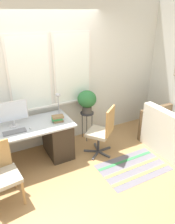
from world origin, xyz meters
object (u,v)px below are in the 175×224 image
object	(u,v)px
desk_lamp	(58,101)
plant_stand	(87,116)
keyboard	(15,132)
mouse	(30,128)
potted_plant	(87,100)
book_stack	(58,119)
couch_loveseat	(174,136)
office_chair_swivel	(103,131)
monitor	(12,113)
desk_chair_wooden	(1,173)

from	to	relation	value
desk_lamp	plant_stand	world-z (taller)	desk_lamp
keyboard	desk_lamp	distance (m)	0.95
mouse	potted_plant	xyz separation A→B (m)	(1.23, 0.34, 0.15)
book_stack	potted_plant	distance (m)	0.80
couch_loveseat	book_stack	bearing A→B (deg)	67.59
office_chair_swivel	plant_stand	size ratio (longest dim) A/B	1.58
mouse	book_stack	bearing A→B (deg)	4.51
monitor	office_chair_swivel	distance (m)	1.60
couch_loveseat	desk_lamp	bearing A→B (deg)	59.94
keyboard	plant_stand	xyz separation A→B (m)	(1.47, 0.33, -0.19)
plant_stand	potted_plant	xyz separation A→B (m)	(0.00, 0.00, 0.34)
monitor	mouse	distance (m)	0.38
monitor	desk_chair_wooden	bearing A→B (deg)	-114.54
plant_stand	office_chair_swivel	bearing A→B (deg)	-89.70
monitor	desk_chair_wooden	distance (m)	1.00
mouse	office_chair_swivel	size ratio (longest dim) A/B	0.06
office_chair_swivel	couch_loveseat	size ratio (longest dim) A/B	0.81
plant_stand	book_stack	bearing A→B (deg)	-157.99
book_stack	office_chair_swivel	xyz separation A→B (m)	(0.74, -0.31, -0.28)
mouse	couch_loveseat	distance (m)	2.67
book_stack	potted_plant	xyz separation A→B (m)	(0.73, 0.30, 0.11)
monitor	book_stack	distance (m)	0.76
couch_loveseat	mouse	bearing A→B (deg)	72.52
mouse	couch_loveseat	size ratio (longest dim) A/B	0.05
monitor	potted_plant	xyz separation A→B (m)	(1.44, 0.11, -0.08)
monitor	potted_plant	distance (m)	1.45
keyboard	potted_plant	size ratio (longest dim) A/B	0.78
potted_plant	keyboard	bearing A→B (deg)	-167.36
desk_lamp	desk_chair_wooden	size ratio (longest dim) A/B	0.48
book_stack	office_chair_swivel	world-z (taller)	office_chair_swivel
plant_stand	desk_lamp	bearing A→B (deg)	-176.83
couch_loveseat	plant_stand	bearing A→B (deg)	48.69
monitor	plant_stand	bearing A→B (deg)	4.46
office_chair_swivel	couch_loveseat	bearing A→B (deg)	119.84
monitor	keyboard	distance (m)	0.32
keyboard	book_stack	world-z (taller)	book_stack
keyboard	desk_chair_wooden	distance (m)	0.71
monitor	couch_loveseat	world-z (taller)	monitor
couch_loveseat	potted_plant	xyz separation A→B (m)	(-1.28, 1.13, 0.58)
mouse	desk_lamp	bearing A→B (deg)	25.80
monitor	desk_lamp	xyz separation A→B (m)	(0.83, 0.08, 0.02)
desk_chair_wooden	potted_plant	distance (m)	2.06
book_stack	couch_loveseat	world-z (taller)	couch_loveseat
monitor	plant_stand	distance (m)	1.51
book_stack	desk_lamp	bearing A→B (deg)	64.37
desk_lamp	desk_chair_wooden	world-z (taller)	desk_lamp
book_stack	couch_loveseat	distance (m)	2.23
potted_plant	book_stack	bearing A→B (deg)	-157.99
desk_chair_wooden	couch_loveseat	bearing A→B (deg)	-10.89
desk_lamp	book_stack	distance (m)	0.36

